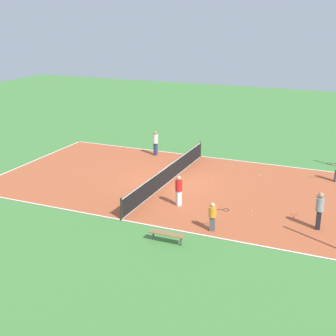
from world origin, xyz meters
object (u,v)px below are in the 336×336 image
tennis_ball_near_net (251,211)px  player_coach_red (179,189)px  tennis_net (168,173)px  player_center_orange (213,215)px  player_baseline_gray (320,208)px  player_far_white (155,141)px  tennis_ball_left_sideline (260,176)px  tennis_ball_right_alley (211,177)px  bench (167,235)px

tennis_ball_near_net → player_coach_red: bearing=-79.6°
tennis_net → player_coach_red: player_coach_red is taller
tennis_net → tennis_ball_near_net: tennis_net is taller
player_center_orange → player_baseline_gray: player_baseline_gray is taller
player_far_white → tennis_net: bearing=38.0°
player_coach_red → tennis_ball_left_sideline: (-6.22, 2.89, -0.89)m
tennis_ball_near_net → tennis_net: bearing=-113.1°
player_coach_red → tennis_ball_right_alley: bearing=35.4°
player_baseline_gray → tennis_ball_left_sideline: 7.56m
bench → player_coach_red: 4.22m
player_center_orange → player_far_white: player_far_white is taller
player_center_orange → tennis_ball_right_alley: (-7.05, -2.38, -0.74)m
player_center_orange → tennis_ball_near_net: 3.13m
player_far_white → tennis_ball_near_net: size_ratio=25.47×
bench → player_baseline_gray: (-3.98, 5.89, 0.69)m
tennis_net → player_center_orange: (5.20, 4.45, 0.22)m
player_far_white → tennis_ball_right_alley: player_far_white is taller
tennis_net → bench: size_ratio=7.13×
tennis_ball_right_alley → tennis_ball_left_sideline: 3.04m
tennis_net → tennis_ball_near_net: bearing=66.9°
player_center_orange → player_baseline_gray: (-2.08, 4.43, 0.28)m
player_coach_red → player_baseline_gray: size_ratio=0.90×
player_baseline_gray → tennis_ball_left_sideline: player_baseline_gray is taller
bench → player_coach_red: (-4.04, -1.08, 0.56)m
player_coach_red → bench: bearing=-127.9°
player_coach_red → player_center_orange: bearing=-93.1°
player_far_white → tennis_ball_right_alley: bearing=65.5°
tennis_net → player_far_white: 5.72m
tennis_ball_left_sideline → tennis_ball_right_alley: bearing=-64.3°
bench → player_center_orange: (-1.90, 1.45, 0.41)m
player_center_orange → tennis_ball_left_sideline: bearing=70.2°
player_far_white → player_baseline_gray: player_baseline_gray is taller
player_baseline_gray → tennis_ball_left_sideline: size_ratio=26.67×
tennis_net → player_coach_red: (3.06, 1.92, 0.38)m
bench → player_baseline_gray: bearing=34.1°
bench → tennis_ball_left_sideline: 10.43m
player_baseline_gray → tennis_ball_near_net: 3.52m
tennis_net → tennis_ball_left_sideline: 5.78m
player_coach_red → player_far_white: size_ratio=0.94×
tennis_net → tennis_ball_left_sideline: bearing=123.3°
tennis_net → player_far_white: bearing=-147.9°
tennis_ball_left_sideline → player_baseline_gray: bearing=33.0°
tennis_ball_right_alley → tennis_ball_left_sideline: size_ratio=1.00×
player_far_white → player_baseline_gray: (7.95, 11.91, 0.06)m
bench → tennis_ball_near_net: bearing=61.2°
tennis_net → tennis_ball_left_sideline: size_ratio=169.81×
bench → player_coach_red: bearing=105.0°
bench → tennis_ball_right_alley: size_ratio=23.80×
tennis_net → player_far_white: size_ratio=6.67×
bench → tennis_ball_right_alley: (-8.94, -0.93, -0.33)m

